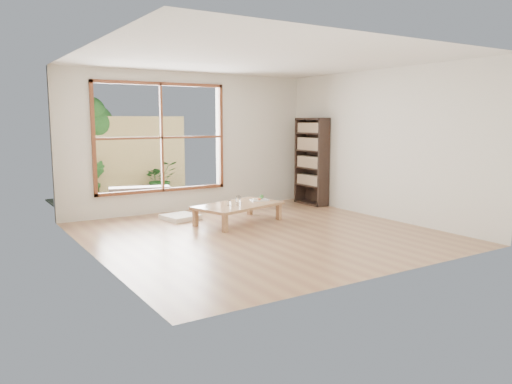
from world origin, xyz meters
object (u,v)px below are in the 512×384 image
bookshelf (312,161)px  food_tray (260,199)px  garden_bench (140,190)px  low_table (238,206)px

bookshelf → food_tray: size_ratio=5.19×
garden_bench → bookshelf: bearing=-13.2°
low_table → garden_bench: bearing=93.3°
food_tray → garden_bench: size_ratio=0.28×
low_table → bookshelf: 2.44m
bookshelf → garden_bench: bearing=152.4°
low_table → food_tray: 0.53m
low_table → bookshelf: size_ratio=0.93×
food_tray → bookshelf: bearing=36.0°
food_tray → low_table: bearing=-152.4°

